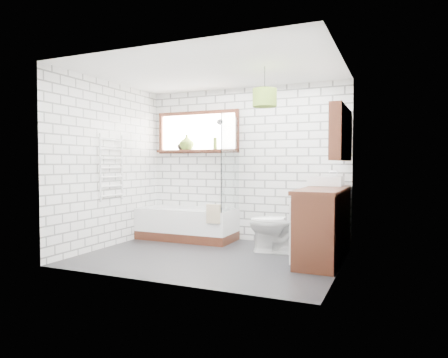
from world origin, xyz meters
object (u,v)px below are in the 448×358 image
at_px(bathtub, 187,224).
at_px(pendant, 265,98).
at_px(basin, 326,181).
at_px(vanity, 324,223).
at_px(toilet, 278,223).

bearing_deg(bathtub, pendant, -28.78).
relative_size(bathtub, basin, 3.42).
xyz_separation_m(vanity, basin, (-0.06, 0.50, 0.54)).
height_order(basin, toilet, basin).
relative_size(vanity, toilet, 2.00).
relative_size(toilet, pendant, 2.67).
xyz_separation_m(bathtub, basin, (2.26, 0.02, 0.75)).
relative_size(vanity, basin, 3.51).
height_order(bathtub, pendant, pendant).
xyz_separation_m(bathtub, vanity, (2.32, -0.48, 0.21)).
distance_m(vanity, pendant, 1.82).
bearing_deg(pendant, basin, 55.34).
height_order(vanity, toilet, vanity).
relative_size(bathtub, vanity, 0.97).
relative_size(bathtub, toilet, 1.95).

